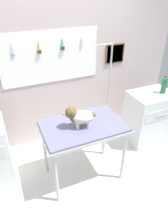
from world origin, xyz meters
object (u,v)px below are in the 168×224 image
at_px(grooming_arm, 107,107).
at_px(cabinet_right, 148,117).
at_px(soda_bottle, 164,85).
at_px(dog, 79,116).
at_px(grooming_table, 83,131).

distance_m(grooming_arm, cabinet_right, 0.88).
bearing_deg(soda_bottle, dog, -168.65).
bearing_deg(grooming_table, grooming_arm, 33.35).
height_order(grooming_arm, dog, grooming_arm).
bearing_deg(dog, soda_bottle, 11.35).
distance_m(dog, cabinet_right, 1.55).
bearing_deg(grooming_table, dog, -166.08).
bearing_deg(cabinet_right, soda_bottle, -13.71).
bearing_deg(grooming_arm, cabinet_right, -1.23).
relative_size(grooming_arm, soda_bottle, 6.06).
xyz_separation_m(grooming_table, soda_bottle, (1.49, 0.30, 0.23)).
bearing_deg(dog, cabinet_right, 14.09).
height_order(grooming_table, soda_bottle, soda_bottle).
distance_m(cabinet_right, soda_bottle, 0.60).
distance_m(grooming_arm, dog, 0.73).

